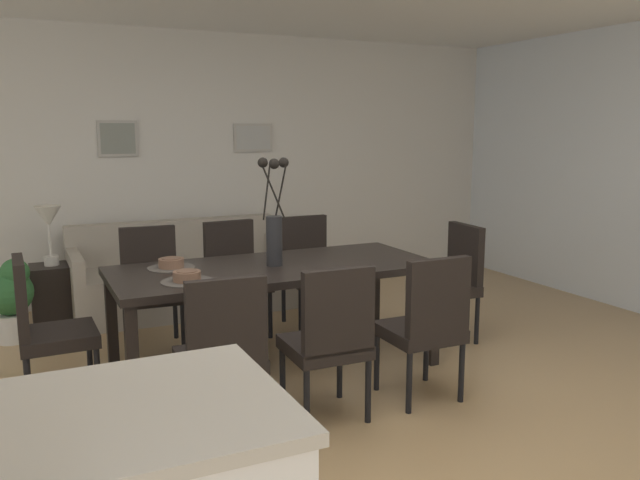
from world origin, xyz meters
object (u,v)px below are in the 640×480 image
Objects in this scene: dining_chair_far_left at (330,335)px; dining_chair_mid_left at (427,321)px; dining_chair_near_left at (222,349)px; bowl_near_right at (171,262)px; sofa at (183,279)px; dining_chair_mid_right at (309,265)px; framed_picture_center at (253,138)px; table_lamp at (49,222)px; centerpiece_vase at (274,225)px; potted_plant at (11,296)px; bowl_near_left at (187,275)px; dining_chair_head_east at (453,276)px; side_table at (54,295)px; dining_chair_far_right at (235,272)px; dining_chair_near_right at (151,281)px; dining_chair_head_west at (44,324)px; dining_table at (275,275)px; framed_picture_left at (118,139)px.

dining_chair_mid_left is (0.66, -0.01, 0.00)m from dining_chair_far_left.
dining_chair_near_left reaches higher than bowl_near_right.
dining_chair_mid_left is 0.46× the size of sofa.
dining_chair_mid_right is 2.24× the size of framed_picture_center.
dining_chair_far_left is at bearing -110.86° from dining_chair_mid_right.
bowl_near_right is at bearing -66.48° from table_lamp.
centerpiece_vase is at bearing 88.56° from dining_chair_far_left.
dining_chair_mid_left is at bearing -90.62° from framed_picture_center.
sofa is at bearing 14.03° from potted_plant.
dining_chair_near_left is 2.24× the size of framed_picture_center.
dining_chair_mid_left is at bearing -0.57° from dining_chair_far_left.
dining_chair_head_east is at bearing 5.54° from bowl_near_left.
centerpiece_vase is 2.35m from side_table.
dining_chair_far_right reaches higher than bowl_near_right.
sofa is (-0.22, 1.78, -0.74)m from centerpiece_vase.
dining_chair_near_left is at bearing -88.07° from bowl_near_left.
dining_chair_near_left is 1.00× the size of dining_chair_far_right.
bowl_near_right is (0.00, 0.43, 0.00)m from bowl_near_left.
dining_chair_far_left is 1.78m from dining_chair_head_east.
dining_chair_head_east is at bearing -21.43° from dining_chair_near_right.
dining_chair_mid_right is at bearing 1.11° from dining_chair_near_right.
side_table is (-1.34, 1.77, -0.76)m from centerpiece_vase.
dining_chair_mid_right is at bearing -24.00° from side_table.
centerpiece_vase reaches higher than sofa.
dining_chair_mid_left is 5.41× the size of bowl_near_left.
framed_picture_center is (2.15, 2.24, 1.06)m from dining_chair_head_west.
dining_chair_near_right is (-0.68, 0.86, -0.16)m from dining_table.
dining_table is 2.53m from framed_picture_center.
dining_chair_near_left is 1.27m from dining_chair_mid_left.
side_table is 0.78× the size of potted_plant.
dining_chair_far_right is 1.62m from side_table.
dining_chair_near_left is 0.46× the size of sofa.
framed_picture_left reaches higher than dining_chair_head_west.
framed_picture_left is at bearing 36.51° from table_lamp.
sofa is 1.64m from framed_picture_center.
dining_chair_mid_left is (1.32, -1.77, 0.00)m from dining_chair_near_right.
framed_picture_center is at bearing 61.83° from bowl_near_left.
dining_chair_mid_left is at bearing -72.44° from sofa.
bowl_near_right is (-0.66, -0.67, 0.27)m from dining_chair_far_right.
dining_table is at bearing -83.00° from sofa.
dining_chair_near_left is (-0.64, -0.86, -0.16)m from dining_table.
dining_chair_far_left is at bearing -63.81° from side_table.
framed_picture_left is at bearing 70.10° from dining_chair_head_west.
bowl_near_left is (-0.02, 0.64, 0.27)m from dining_chair_near_left.
table_lamp is at bearing 113.52° from bowl_near_right.
dining_table is 2.26m from side_table.
framed_picture_center is at bearing 13.87° from table_lamp.
sofa is at bearing 54.36° from dining_chair_head_west.
dining_chair_mid_left is 3.34m from side_table.
dining_chair_far_right is 1.71m from dining_chair_head_west.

